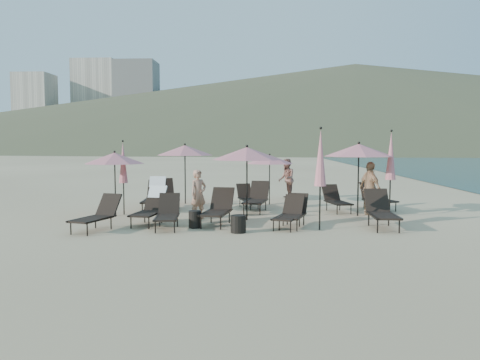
{
  "coord_description": "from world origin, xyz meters",
  "views": [
    {
      "loc": [
        -0.2,
        -12.93,
        2.35
      ],
      "look_at": [
        -1.01,
        3.5,
        1.1
      ],
      "focal_mm": 35.0,
      "sensor_mm": 36.0,
      "label": 1
    }
  ],
  "objects_px": {
    "lounger_12": "(372,198)",
    "side_table_1": "(238,224)",
    "lounger_2": "(218,208)",
    "lounger_5": "(381,210)",
    "umbrella_open_2": "(359,150)",
    "umbrella_closed_1": "(391,156)",
    "lounger_9": "(257,198)",
    "beachgoer_a": "(198,194)",
    "lounger_1": "(168,213)",
    "lounger_8": "(247,197)",
    "umbrella_open_3": "(185,150)",
    "umbrella_open_0": "(115,158)",
    "lounger_11": "(377,197)",
    "lounger_3": "(294,212)",
    "lounger_4": "(289,213)",
    "lounger_6": "(155,195)",
    "umbrella_open_1": "(247,154)",
    "umbrella_open_4": "(270,159)",
    "lounger_13": "(151,206)",
    "beachgoer_b": "(286,179)",
    "lounger_10": "(336,199)",
    "umbrella_closed_0": "(320,158)",
    "beachgoer_c": "(370,188)",
    "side_table_0": "(195,219)",
    "lounger_0": "(97,214)",
    "lounger_7": "(166,195)",
    "umbrella_closed_2": "(123,163)"
  },
  "relations": [
    {
      "from": "lounger_5",
      "to": "umbrella_closed_1",
      "type": "bearing_deg",
      "value": 69.86
    },
    {
      "from": "lounger_3",
      "to": "beachgoer_a",
      "type": "relative_size",
      "value": 1.07
    },
    {
      "from": "lounger_3",
      "to": "lounger_11",
      "type": "relative_size",
      "value": 0.95
    },
    {
      "from": "lounger_1",
      "to": "umbrella_closed_1",
      "type": "bearing_deg",
      "value": 13.49
    },
    {
      "from": "lounger_3",
      "to": "lounger_13",
      "type": "bearing_deg",
      "value": -167.86
    },
    {
      "from": "lounger_1",
      "to": "beachgoer_c",
      "type": "distance_m",
      "value": 6.83
    },
    {
      "from": "umbrella_closed_1",
      "to": "beachgoer_b",
      "type": "xyz_separation_m",
      "value": [
        -3.11,
        4.86,
        -1.1
      ]
    },
    {
      "from": "lounger_12",
      "to": "side_table_1",
      "type": "bearing_deg",
      "value": -137.42
    },
    {
      "from": "lounger_2",
      "to": "lounger_5",
      "type": "distance_m",
      "value": 4.68
    },
    {
      "from": "lounger_10",
      "to": "side_table_0",
      "type": "height_order",
      "value": "lounger_10"
    },
    {
      "from": "lounger_4",
      "to": "umbrella_closed_2",
      "type": "distance_m",
      "value": 5.98
    },
    {
      "from": "lounger_1",
      "to": "lounger_10",
      "type": "xyz_separation_m",
      "value": [
        5.24,
        3.58,
        -0.01
      ]
    },
    {
      "from": "lounger_11",
      "to": "beachgoer_a",
      "type": "bearing_deg",
      "value": -177.23
    },
    {
      "from": "umbrella_open_1",
      "to": "umbrella_open_3",
      "type": "distance_m",
      "value": 4.73
    },
    {
      "from": "lounger_12",
      "to": "beachgoer_c",
      "type": "distance_m",
      "value": 1.6
    },
    {
      "from": "lounger_2",
      "to": "lounger_5",
      "type": "xyz_separation_m",
      "value": [
        4.67,
        -0.29,
        0.0
      ]
    },
    {
      "from": "lounger_8",
      "to": "lounger_1",
      "type": "bearing_deg",
      "value": -131.19
    },
    {
      "from": "lounger_2",
      "to": "umbrella_open_4",
      "type": "xyz_separation_m",
      "value": [
        1.58,
        4.66,
        1.29
      ]
    },
    {
      "from": "lounger_1",
      "to": "lounger_8",
      "type": "distance_m",
      "value": 5.02
    },
    {
      "from": "lounger_2",
      "to": "lounger_10",
      "type": "height_order",
      "value": "lounger_2"
    },
    {
      "from": "umbrella_open_4",
      "to": "umbrella_open_2",
      "type": "bearing_deg",
      "value": -44.09
    },
    {
      "from": "lounger_3",
      "to": "umbrella_closed_0",
      "type": "bearing_deg",
      "value": -21.14
    },
    {
      "from": "lounger_13",
      "to": "beachgoer_a",
      "type": "height_order",
      "value": "beachgoer_a"
    },
    {
      "from": "umbrella_open_2",
      "to": "umbrella_open_3",
      "type": "xyz_separation_m",
      "value": [
        -6.22,
        2.93,
        -0.04
      ]
    },
    {
      "from": "lounger_8",
      "to": "umbrella_open_1",
      "type": "distance_m",
      "value": 3.45
    },
    {
      "from": "lounger_9",
      "to": "beachgoer_a",
      "type": "height_order",
      "value": "beachgoer_a"
    },
    {
      "from": "lounger_2",
      "to": "lounger_10",
      "type": "bearing_deg",
      "value": 44.94
    },
    {
      "from": "umbrella_open_4",
      "to": "umbrella_closed_2",
      "type": "distance_m",
      "value": 5.71
    },
    {
      "from": "lounger_11",
      "to": "umbrella_closed_0",
      "type": "bearing_deg",
      "value": -140.63
    },
    {
      "from": "beachgoer_a",
      "to": "lounger_13",
      "type": "bearing_deg",
      "value": 174.88
    },
    {
      "from": "lounger_8",
      "to": "lounger_11",
      "type": "xyz_separation_m",
      "value": [
        4.75,
        -0.3,
        0.05
      ]
    },
    {
      "from": "lounger_13",
      "to": "beachgoer_b",
      "type": "height_order",
      "value": "beachgoer_b"
    },
    {
      "from": "lounger_9",
      "to": "side_table_0",
      "type": "relative_size",
      "value": 3.85
    },
    {
      "from": "lounger_2",
      "to": "lounger_6",
      "type": "xyz_separation_m",
      "value": [
        -2.54,
        2.87,
        0.08
      ]
    },
    {
      "from": "lounger_4",
      "to": "umbrella_open_4",
      "type": "distance_m",
      "value": 5.29
    },
    {
      "from": "umbrella_open_0",
      "to": "beachgoer_a",
      "type": "distance_m",
      "value": 3.06
    },
    {
      "from": "umbrella_open_3",
      "to": "side_table_1",
      "type": "xyz_separation_m",
      "value": [
        2.44,
        -6.07,
        -1.89
      ]
    },
    {
      "from": "lounger_4",
      "to": "lounger_6",
      "type": "bearing_deg",
      "value": 162.96
    },
    {
      "from": "umbrella_closed_1",
      "to": "side_table_0",
      "type": "relative_size",
      "value": 5.83
    },
    {
      "from": "lounger_1",
      "to": "lounger_3",
      "type": "bearing_deg",
      "value": 1.3
    },
    {
      "from": "lounger_11",
      "to": "lounger_12",
      "type": "height_order",
      "value": "lounger_11"
    },
    {
      "from": "lounger_0",
      "to": "beachgoer_a",
      "type": "height_order",
      "value": "beachgoer_a"
    },
    {
      "from": "lounger_7",
      "to": "umbrella_open_4",
      "type": "relative_size",
      "value": 0.98
    },
    {
      "from": "lounger_10",
      "to": "umbrella_open_2",
      "type": "distance_m",
      "value": 2.09
    },
    {
      "from": "lounger_4",
      "to": "umbrella_closed_0",
      "type": "bearing_deg",
      "value": -2.56
    },
    {
      "from": "lounger_11",
      "to": "umbrella_closed_1",
      "type": "distance_m",
      "value": 2.41
    },
    {
      "from": "lounger_13",
      "to": "beachgoer_c",
      "type": "relative_size",
      "value": 1.01
    },
    {
      "from": "umbrella_open_4",
      "to": "lounger_9",
      "type": "bearing_deg",
      "value": -104.26
    },
    {
      "from": "umbrella_open_2",
      "to": "umbrella_closed_1",
      "type": "height_order",
      "value": "umbrella_closed_1"
    },
    {
      "from": "lounger_9",
      "to": "side_table_1",
      "type": "relative_size",
      "value": 4.0
    }
  ]
}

